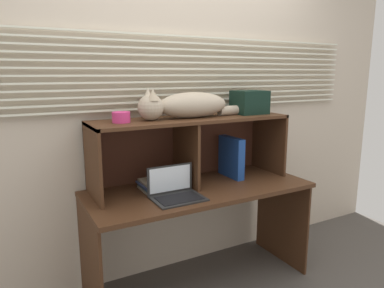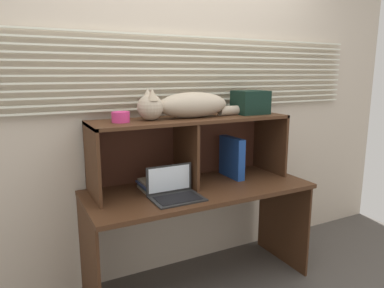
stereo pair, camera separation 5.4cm
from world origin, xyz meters
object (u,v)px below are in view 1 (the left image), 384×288
(book_stack, at_px, (153,185))
(binder_upright, at_px, (231,157))
(storage_box, at_px, (249,102))
(small_basket, at_px, (121,117))
(cat, at_px, (186,105))
(laptop, at_px, (176,192))

(book_stack, bearing_deg, binder_upright, 0.05)
(book_stack, bearing_deg, storage_box, 0.04)
(book_stack, height_order, small_basket, small_basket)
(cat, relative_size, book_stack, 4.18)
(storage_box, bearing_deg, cat, 180.00)
(cat, bearing_deg, book_stack, -179.87)
(cat, relative_size, binder_upright, 2.98)
(laptop, relative_size, storage_box, 1.33)
(laptop, xyz_separation_m, small_basket, (-0.27, 0.22, 0.47))
(laptop, xyz_separation_m, book_stack, (-0.07, 0.21, -0.01))
(cat, height_order, laptop, cat)
(laptop, xyz_separation_m, binder_upright, (0.57, 0.22, 0.12))
(cat, xyz_separation_m, book_stack, (-0.26, -0.00, -0.53))
(binder_upright, relative_size, storage_box, 1.28)
(book_stack, bearing_deg, small_basket, 179.83)
(cat, bearing_deg, laptop, -131.92)
(book_stack, distance_m, small_basket, 0.52)
(book_stack, xyz_separation_m, storage_box, (0.80, 0.00, 0.53))
(small_basket, distance_m, storage_box, 1.00)
(laptop, relative_size, book_stack, 1.46)
(small_basket, bearing_deg, book_stack, -0.17)
(storage_box, bearing_deg, binder_upright, 180.00)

